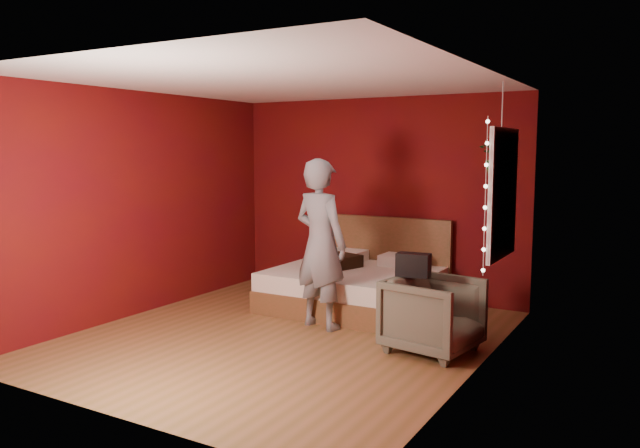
{
  "coord_description": "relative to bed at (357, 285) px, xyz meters",
  "views": [
    {
      "loc": [
        3.46,
        -5.24,
        1.92
      ],
      "look_at": [
        0.2,
        0.4,
        1.15
      ],
      "focal_mm": 35.0,
      "sensor_mm": 36.0,
      "label": 1
    }
  ],
  "objects": [
    {
      "name": "floor",
      "position": [
        -0.1,
        -1.47,
        -0.27
      ],
      "size": [
        4.5,
        4.5,
        0.0
      ],
      "primitive_type": "plane",
      "color": "brown",
      "rests_on": "ground"
    },
    {
      "name": "room_walls",
      "position": [
        -0.1,
        -1.47,
        1.4
      ],
      "size": [
        4.04,
        4.54,
        2.62
      ],
      "color": "#61120A",
      "rests_on": "ground"
    },
    {
      "name": "window",
      "position": [
        1.87,
        -0.57,
        1.23
      ],
      "size": [
        0.05,
        0.97,
        1.27
      ],
      "color": "white",
      "rests_on": "room_walls"
    },
    {
      "name": "fairy_lights",
      "position": [
        1.84,
        -1.1,
        1.23
      ],
      "size": [
        0.04,
        0.04,
        1.45
      ],
      "color": "silver",
      "rests_on": "room_walls"
    },
    {
      "name": "bed",
      "position": [
        0.0,
        0.0,
        0.0
      ],
      "size": [
        1.92,
        1.63,
        1.06
      ],
      "color": "brown",
      "rests_on": "ground"
    },
    {
      "name": "person",
      "position": [
        0.05,
        -0.97,
        0.64
      ],
      "size": [
        0.75,
        0.58,
        1.83
      ],
      "primitive_type": "imported",
      "rotation": [
        0.0,
        0.0,
        2.92
      ],
      "color": "slate",
      "rests_on": "ground"
    },
    {
      "name": "armchair",
      "position": [
        1.4,
        -1.17,
        0.09
      ],
      "size": [
        0.91,
        0.89,
        0.72
      ],
      "primitive_type": "imported",
      "rotation": [
        0.0,
        0.0,
        1.42
      ],
      "color": "#5C5C49",
      "rests_on": "ground"
    },
    {
      "name": "handbag",
      "position": [
        1.21,
        -1.22,
        0.56
      ],
      "size": [
        0.33,
        0.19,
        0.22
      ],
      "primitive_type": "cube",
      "rotation": [
        0.0,
        0.0,
        0.11
      ],
      "color": "black",
      "rests_on": "armchair"
    },
    {
      "name": "throw_pillow",
      "position": [
        -0.24,
        -0.0,
        0.28
      ],
      "size": [
        0.53,
        0.53,
        0.15
      ],
      "primitive_type": "cube",
      "rotation": [
        0.0,
        0.0,
        -0.32
      ],
      "color": "#321D10",
      "rests_on": "bed"
    },
    {
      "name": "hanging_plant",
      "position": [
        1.78,
        -0.36,
        1.58
      ],
      "size": [
        0.5,
        0.48,
        0.97
      ],
      "color": "silver",
      "rests_on": "room_walls"
    }
  ]
}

